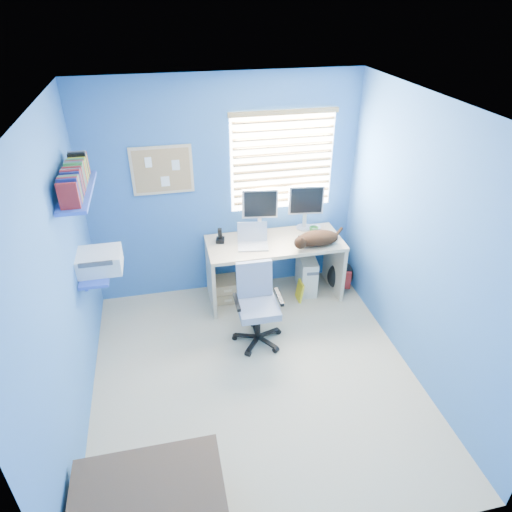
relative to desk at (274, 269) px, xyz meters
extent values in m
cube|color=tan|center=(-0.50, -1.26, -0.37)|extent=(3.00, 3.20, 0.00)
cube|color=white|center=(-0.50, -1.26, 2.13)|extent=(3.00, 3.20, 0.00)
cube|color=#3468B0|center=(-0.50, 0.34, 0.88)|extent=(3.00, 0.01, 2.50)
cube|color=#3468B0|center=(-0.50, -2.86, 0.88)|extent=(3.00, 0.01, 2.50)
cube|color=#3468B0|center=(-2.00, -1.26, 0.88)|extent=(0.01, 3.20, 2.50)
cube|color=#3468B0|center=(1.00, -1.26, 0.88)|extent=(0.01, 3.20, 2.50)
cube|color=tan|center=(0.00, 0.00, 0.00)|extent=(1.52, 0.65, 0.74)
cube|color=silver|center=(-0.26, -0.05, 0.48)|extent=(0.37, 0.31, 0.22)
cube|color=silver|center=(-0.12, 0.25, 0.64)|extent=(0.41, 0.18, 0.54)
cube|color=silver|center=(0.42, 0.24, 0.64)|extent=(0.41, 0.17, 0.54)
cube|color=black|center=(-0.60, 0.13, 0.45)|extent=(0.11, 0.13, 0.17)
imported|color=#307237|center=(0.47, 0.05, 0.42)|extent=(0.10, 0.09, 0.10)
cylinder|color=silver|center=(0.52, 0.13, 0.41)|extent=(0.13, 0.13, 0.07)
ellipsoid|color=black|center=(0.44, -0.17, 0.45)|extent=(0.52, 0.38, 0.17)
cube|color=beige|center=(0.42, 0.05, -0.14)|extent=(0.24, 0.46, 0.45)
cube|color=tan|center=(-0.56, 0.06, -0.23)|extent=(0.35, 0.28, 0.27)
cube|color=yellow|center=(0.28, -0.15, -0.25)|extent=(0.03, 0.17, 0.24)
ellipsoid|color=black|center=(0.82, -0.03, -0.18)|extent=(0.39, 0.34, 0.38)
cylinder|color=black|center=(-0.36, -0.75, -0.34)|extent=(0.50, 0.50, 0.06)
cylinder|color=black|center=(-0.36, -0.75, -0.15)|extent=(0.05, 0.05, 0.33)
cube|color=#919EB8|center=(-0.36, -0.75, 0.06)|extent=(0.41, 0.41, 0.08)
cube|color=#919EB8|center=(-0.36, -0.56, 0.29)|extent=(0.36, 0.07, 0.38)
cube|color=white|center=(0.15, 0.33, 1.18)|extent=(1.15, 0.01, 1.10)
cube|color=#B0813E|center=(0.15, 0.30, 1.18)|extent=(1.10, 0.03, 1.00)
cube|color=tan|center=(-1.15, 0.33, 1.18)|extent=(0.64, 0.02, 0.52)
cube|color=tan|center=(-1.15, 0.32, 1.18)|extent=(0.58, 0.01, 0.46)
cube|color=blue|center=(-1.86, -0.51, 0.55)|extent=(0.26, 0.55, 0.03)
cube|color=silver|center=(-1.82, -0.51, 0.65)|extent=(0.42, 0.34, 0.18)
cube|color=blue|center=(-1.87, -0.51, 1.35)|extent=(0.24, 0.90, 0.03)
cube|color=navy|center=(-1.88, -0.51, 1.48)|extent=(0.15, 0.80, 0.22)
camera|label=1|loc=(-1.16, -4.31, 2.86)|focal=32.00mm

